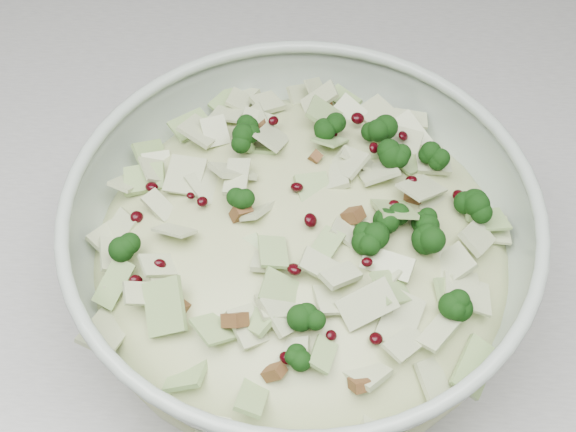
# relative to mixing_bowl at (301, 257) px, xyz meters

# --- Properties ---
(counter) EXTENTS (3.60, 0.60, 0.90)m
(counter) POSITION_rel_mixing_bowl_xyz_m (0.07, 0.10, -0.51)
(counter) COLOR #BCBCB7
(counter) RESTS_ON floor
(mixing_bowl) EXTENTS (0.36, 0.36, 0.12)m
(mixing_bowl) POSITION_rel_mixing_bowl_xyz_m (0.00, 0.00, 0.00)
(mixing_bowl) COLOR #A8B9A9
(mixing_bowl) RESTS_ON counter
(salad) EXTENTS (0.33, 0.33, 0.12)m
(salad) POSITION_rel_mixing_bowl_xyz_m (-0.00, -0.00, 0.02)
(salad) COLOR beige
(salad) RESTS_ON mixing_bowl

